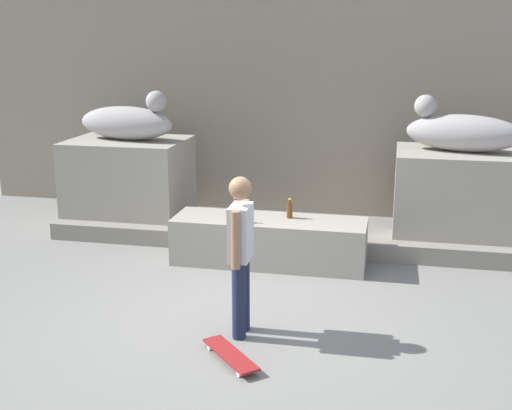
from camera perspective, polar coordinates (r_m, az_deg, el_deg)
The scene contains 12 objects.
ground_plane at distance 7.34m, azimuth -1.48°, elevation -9.63°, with size 40.00×40.00×0.00m, color slate.
facade_wall at distance 11.32m, azimuth 4.15°, elevation 13.00°, with size 11.51×0.60×5.37m, color gray.
pedestal_left at distance 10.62m, azimuth -10.98°, elevation 1.86°, with size 1.81×1.36×1.41m, color gray.
pedestal_right at distance 9.85m, azimuth 17.21°, elevation 0.44°, with size 1.81×1.36×1.41m, color gray.
statue_reclining_left at distance 10.43m, azimuth -11.07°, elevation 7.14°, with size 1.67×0.81×0.78m.
statue_reclining_right at distance 9.66m, azimuth 17.45°, elevation 6.14°, with size 1.68×0.87×0.78m.
ledge_block at distance 8.82m, azimuth 1.16°, elevation -3.18°, with size 2.58×0.79×0.62m, color gray.
skater at distance 6.59m, azimuth -1.34°, elevation -3.89°, with size 0.23×0.54×1.67m.
skateboard at distance 6.39m, azimuth -2.25°, elevation -12.88°, with size 0.69×0.73×0.08m.
bottle_brown at distance 8.76m, azimuth 2.95°, elevation -0.46°, with size 0.08×0.08×0.27m.
bottle_red at distance 8.57m, azimuth -1.84°, elevation -0.59°, with size 0.07×0.07×0.33m.
stair_step at distance 9.42m, azimuth 1.83°, elevation -3.18°, with size 6.86×0.50×0.25m, color gray.
Camera 1 is at (1.58, -6.49, 3.03)m, focal length 45.93 mm.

